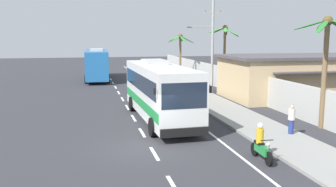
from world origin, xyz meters
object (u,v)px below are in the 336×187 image
utility_pole_mid (212,44)px  palm_third (225,41)px  palm_second (180,47)px  roadside_building (299,76)px  motorcycle_beside_bus (261,145)px  coach_bus_far_lane (97,64)px  pedestrian_midwalk (291,119)px  coach_bus_foreground (159,89)px  palm_nearest (326,49)px  motorcycle_trailing (170,88)px

utility_pole_mid → palm_third: utility_pole_mid is taller
palm_second → roadside_building: palm_second is taller
motorcycle_beside_bus → palm_third: (6.19, 20.62, 4.17)m
coach_bus_far_lane → palm_third: size_ratio=1.75×
coach_bus_far_lane → utility_pole_mid: utility_pole_mid is taller
coach_bus_far_lane → palm_second: palm_second is taller
coach_bus_far_lane → roadside_building: bearing=-45.7°
utility_pole_mid → roadside_building: size_ratio=0.66×
utility_pole_mid → roadside_building: bearing=-36.1°
pedestrian_midwalk → palm_third: size_ratio=0.24×
motorcycle_beside_bus → coach_bus_foreground: bearing=107.8°
coach_bus_far_lane → utility_pole_mid: size_ratio=1.29×
motorcycle_beside_bus → palm_nearest: 8.52m
utility_pole_mid → palm_second: size_ratio=1.55×
palm_nearest → pedestrian_midwalk: bearing=-155.3°
coach_bus_far_lane → motorcycle_beside_bus: 32.52m
motorcycle_beside_bus → utility_pole_mid: size_ratio=0.22×
utility_pole_mid → palm_third: (1.79, 1.26, 0.18)m
motorcycle_trailing → palm_nearest: size_ratio=0.30×
roadside_building → motorcycle_trailing: bearing=161.1°
pedestrian_midwalk → roadside_building: bearing=93.5°
utility_pole_mid → palm_nearest: utility_pole_mid is taller
motorcycle_trailing → roadside_building: size_ratio=0.15×
motorcycle_beside_bus → palm_second: size_ratio=0.35×
coach_bus_foreground → palm_third: palm_third is taller
pedestrian_midwalk → roadside_building: 13.70m
palm_nearest → palm_third: palm_nearest is taller
utility_pole_mid → palm_nearest: bearing=-83.6°
pedestrian_midwalk → palm_third: (2.82, 17.39, 3.88)m
pedestrian_midwalk → palm_third: bearing=117.4°
coach_bus_far_lane → pedestrian_midwalk: (9.37, -28.70, -1.07)m
motorcycle_trailing → utility_pole_mid: bearing=13.2°
motorcycle_beside_bus → palm_second: 29.04m
coach_bus_foreground → palm_second: size_ratio=1.98×
coach_bus_far_lane → motorcycle_beside_bus: size_ratio=5.75×
coach_bus_far_lane → roadside_building: size_ratio=0.85×
roadside_building → palm_third: bearing=128.0°
coach_bus_foreground → pedestrian_midwalk: size_ratio=7.12×
coach_bus_foreground → palm_nearest: (8.86, -4.20, 2.66)m
motorcycle_beside_bus → utility_pole_mid: 20.25m
coach_bus_foreground → palm_nearest: size_ratio=1.73×
coach_bus_far_lane → palm_second: bearing=-18.9°
motorcycle_beside_bus → palm_second: (3.70, 28.60, 3.47)m
utility_pole_mid → motorcycle_trailing: bearing=-166.8°
coach_bus_foreground → motorcycle_trailing: coach_bus_foreground is taller
utility_pole_mid → palm_third: 2.20m
motorcycle_beside_bus → palm_second: palm_second is taller
palm_nearest → palm_second: 24.25m
pedestrian_midwalk → coach_bus_far_lane: bearing=144.7°
motorcycle_trailing → utility_pole_mid: size_ratio=0.22×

